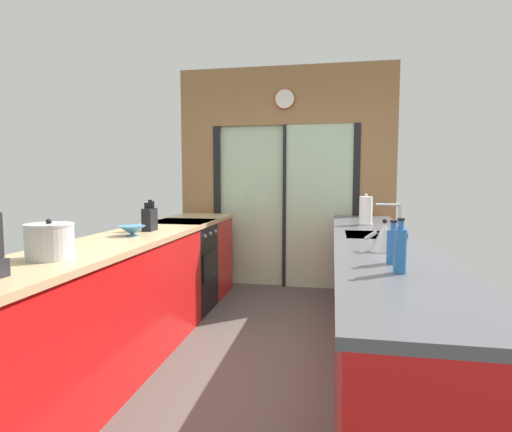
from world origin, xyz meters
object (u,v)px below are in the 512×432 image
(kettle, at_px, (385,237))
(soap_bottle_near, at_px, (400,250))
(oven_range, at_px, (183,266))
(mixing_bowl, at_px, (132,230))
(knife_block, at_px, (150,219))
(stock_pot, at_px, (50,241))
(soap_bottle_far, at_px, (393,245))
(paper_towel_roll, at_px, (366,211))

(kettle, xyz_separation_m, soap_bottle_near, (-0.00, -0.58, 0.02))
(oven_range, relative_size, mixing_bowl, 4.53)
(mixing_bowl, distance_m, kettle, 1.81)
(oven_range, bearing_deg, knife_block, -88.66)
(oven_range, distance_m, stock_pot, 2.09)
(oven_range, relative_size, soap_bottle_near, 3.66)
(oven_range, bearing_deg, soap_bottle_near, -48.36)
(stock_pot, xyz_separation_m, soap_bottle_far, (1.78, 0.21, -0.00))
(kettle, relative_size, soap_bottle_near, 0.99)
(kettle, height_order, soap_bottle_near, soap_bottle_near)
(soap_bottle_near, xyz_separation_m, paper_towel_roll, (-0.00, 2.01, 0.02))
(kettle, bearing_deg, knife_block, 160.05)
(mixing_bowl, xyz_separation_m, soap_bottle_far, (1.78, -0.70, 0.05))
(kettle, height_order, soap_bottle_far, soap_bottle_far)
(knife_block, xyz_separation_m, soap_bottle_far, (1.78, -1.01, -0.01))
(soap_bottle_near, relative_size, paper_towel_roll, 0.86)
(oven_range, xyz_separation_m, soap_bottle_far, (1.80, -1.80, 0.56))
(oven_range, bearing_deg, kettle, -38.63)
(mixing_bowl, bearing_deg, soap_bottle_near, -27.47)
(mixing_bowl, xyz_separation_m, paper_towel_roll, (1.78, 1.09, 0.09))
(paper_towel_roll, bearing_deg, kettle, -89.92)
(stock_pot, bearing_deg, knife_block, 89.99)
(mixing_bowl, xyz_separation_m, kettle, (1.78, -0.34, 0.04))
(knife_block, bearing_deg, soap_bottle_far, -29.54)
(soap_bottle_far, bearing_deg, paper_towel_roll, 90.00)
(oven_range, height_order, kettle, kettle)
(soap_bottle_far, bearing_deg, kettle, 89.70)
(stock_pot, bearing_deg, soap_bottle_far, 6.87)
(mixing_bowl, bearing_deg, oven_range, 90.96)
(kettle, height_order, paper_towel_roll, paper_towel_roll)
(oven_range, distance_m, soap_bottle_near, 2.77)
(mixing_bowl, distance_m, knife_block, 0.31)
(stock_pot, xyz_separation_m, soap_bottle_near, (1.78, -0.01, 0.01))
(oven_range, distance_m, paper_towel_roll, 1.89)
(oven_range, relative_size, stock_pot, 3.71)
(mixing_bowl, distance_m, soap_bottle_far, 1.91)
(knife_block, height_order, kettle, knife_block)
(stock_pot, height_order, soap_bottle_near, soap_bottle_near)
(mixing_bowl, bearing_deg, knife_block, 89.98)
(mixing_bowl, relative_size, soap_bottle_near, 0.81)
(soap_bottle_near, bearing_deg, oven_range, 131.64)
(oven_range, xyz_separation_m, paper_towel_roll, (1.80, -0.01, 0.59))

